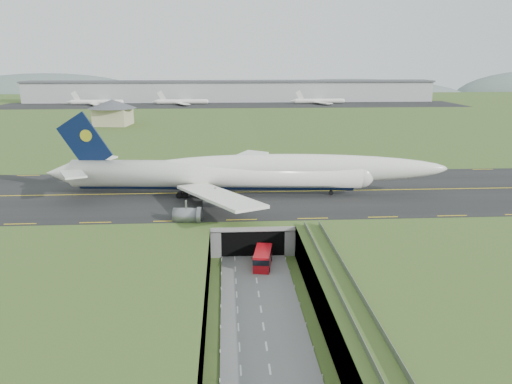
{
  "coord_description": "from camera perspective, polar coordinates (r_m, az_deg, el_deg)",
  "views": [
    {
      "loc": [
        -4.89,
        -80.29,
        36.2
      ],
      "look_at": [
        1.3,
        20.0,
        9.58
      ],
      "focal_mm": 35.0,
      "sensor_mm": 36.0,
      "label": 1
    }
  ],
  "objects": [
    {
      "name": "taxiway",
      "position": [
        117.33,
        -1.02,
        -0.04
      ],
      "size": [
        800.0,
        44.0,
        0.18
      ],
      "primitive_type": "cube",
      "color": "black",
      "rests_on": "airfield_deck"
    },
    {
      "name": "trench_road",
      "position": [
        81.4,
        0.28,
        -11.49
      ],
      "size": [
        12.0,
        75.0,
        0.2
      ],
      "primitive_type": "cube",
      "color": "slate",
      "rests_on": "ground"
    },
    {
      "name": "service_building",
      "position": [
        249.21,
        -16.07,
        8.99
      ],
      "size": [
        24.96,
        24.96,
        12.26
      ],
      "rotation": [
        0.0,
        0.0,
        -0.12
      ],
      "color": "#BBB087",
      "rests_on": "ground"
    },
    {
      "name": "tunnel_portal",
      "position": [
        102.54,
        -0.61,
        -3.86
      ],
      "size": [
        17.0,
        22.3,
        6.0
      ],
      "color": "gray",
      "rests_on": "ground"
    },
    {
      "name": "distant_hills",
      "position": [
        516.54,
        4.26,
        10.33
      ],
      "size": [
        700.0,
        91.0,
        60.0
      ],
      "color": "slate",
      "rests_on": "ground"
    },
    {
      "name": "guideway",
      "position": [
        70.35,
        10.1,
        -11.45
      ],
      "size": [
        3.0,
        53.0,
        7.05
      ],
      "color": "#A8A8A3",
      "rests_on": "ground"
    },
    {
      "name": "shuttle_tram",
      "position": [
        90.55,
        0.78,
        -7.56
      ],
      "size": [
        4.06,
        7.99,
        3.11
      ],
      "rotation": [
        0.0,
        0.0,
        -0.16
      ],
      "color": "#B20B14",
      "rests_on": "ground"
    },
    {
      "name": "cargo_terminal",
      "position": [
        380.38,
        -2.88,
        11.47
      ],
      "size": [
        320.0,
        67.0,
        15.6
      ],
      "color": "#B2B2B2",
      "rests_on": "ground"
    },
    {
      "name": "ground",
      "position": [
        88.21,
        -0.04,
        -9.39
      ],
      "size": [
        900.0,
        900.0,
        0.0
      ],
      "primitive_type": "plane",
      "color": "#3F5723",
      "rests_on": "ground"
    },
    {
      "name": "jumbo_jet",
      "position": [
        113.89,
        -1.35,
        2.21
      ],
      "size": [
        92.0,
        59.46,
        19.73
      ],
      "rotation": [
        0.0,
        0.0,
        -0.08
      ],
      "color": "white",
      "rests_on": "ground"
    },
    {
      "name": "airfield_deck",
      "position": [
        87.02,
        -0.04,
        -7.59
      ],
      "size": [
        800.0,
        800.0,
        6.0
      ],
      "primitive_type": "cube",
      "color": "gray",
      "rests_on": "ground"
    }
  ]
}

